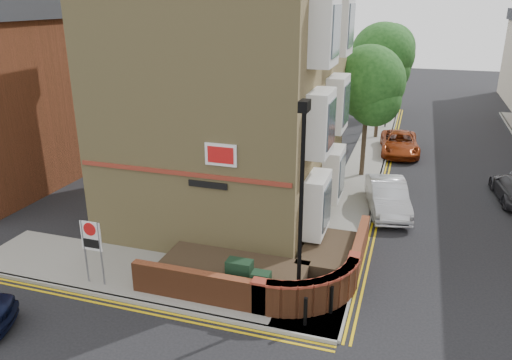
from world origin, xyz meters
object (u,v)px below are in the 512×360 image
object	(u,v)px
utility_cabinet_large	(240,278)
lamppost	(301,209)
zone_sign	(92,241)
silver_car_near	(387,197)

from	to	relation	value
utility_cabinet_large	lamppost	bearing A→B (deg)	-3.01
utility_cabinet_large	zone_sign	distance (m)	4.86
zone_sign	silver_car_near	distance (m)	12.60
lamppost	utility_cabinet_large	bearing A→B (deg)	176.99
lamppost	utility_cabinet_large	size ratio (longest dim) A/B	5.25
silver_car_near	utility_cabinet_large	bearing A→B (deg)	-127.35
utility_cabinet_large	silver_car_near	size ratio (longest dim) A/B	0.28
utility_cabinet_large	silver_car_near	xyz separation A→B (m)	(3.90, 8.37, -0.00)
utility_cabinet_large	zone_sign	world-z (taller)	zone_sign
lamppost	zone_sign	size ratio (longest dim) A/B	2.86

